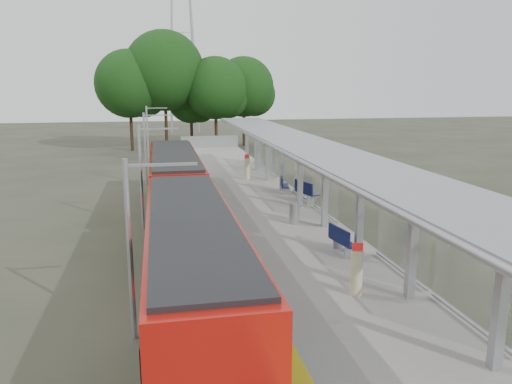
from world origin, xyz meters
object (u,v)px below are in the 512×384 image
train (181,208)px  bench_far (284,184)px  info_pillar_near (357,273)px  bench_mid (306,191)px  info_pillar_far (247,169)px  litter_bin (294,213)px  bench_near (342,240)px

train → bench_far: 9.61m
train → info_pillar_near: 9.42m
bench_mid → info_pillar_far: size_ratio=1.03×
train → litter_bin: bearing=2.8°
info_pillar_near → bench_mid: bearing=88.2°
train → bench_mid: bearing=32.1°
bench_mid → info_pillar_near: (-2.12, -12.45, 0.12)m
train → bench_mid: train is taller
bench_mid → info_pillar_near: 12.63m
info_pillar_near → litter_bin: bearing=95.7°
bench_near → litter_bin: bearing=88.2°
bench_mid → litter_bin: (-1.82, -4.20, -0.12)m
bench_near → info_pillar_far: bearing=82.9°
train → bench_near: 7.29m
train → bench_near: bearing=-35.4°
info_pillar_far → litter_bin: bearing=-94.0°
bench_far → litter_bin: size_ratio=1.53×
train → info_pillar_far: size_ratio=16.07×
train → info_pillar_far: (5.12, 11.85, -0.31)m
bench_near → info_pillar_far: (-0.81, 16.07, 0.19)m
bench_near → bench_mid: size_ratio=0.90×
bench_mid → bench_far: bench_mid is taller
info_pillar_near → litter_bin: info_pillar_near is taller
bench_far → litter_bin: bench_far is taller
train → litter_bin: (5.28, 0.26, -0.56)m
bench_mid → info_pillar_near: bearing=-117.6°
bench_near → litter_bin: bench_near is taller
info_pillar_near → info_pillar_far: (0.14, 19.84, 0.02)m
train → info_pillar_near: train is taller
info_pillar_far → bench_far: bearing=-78.7°
bench_far → litter_bin: 6.91m
info_pillar_near → litter_bin: 8.26m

